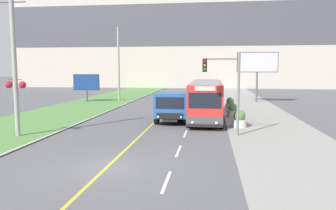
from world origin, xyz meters
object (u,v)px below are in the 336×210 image
object	(u,v)px
utility_pole_far	(119,64)
billboard_large	(257,64)
traffic_light_mast	(227,83)
planter_round_third	(230,104)
city_bus	(206,99)
planter_round_near	(239,119)
planter_round_second	(232,111)
billboard_small	(86,83)
dump_truck	(173,107)
utility_pole_near	(15,65)
car_distant	(188,98)

from	to	relation	value
utility_pole_far	billboard_large	xyz separation A→B (m)	(17.55, -0.48, -0.09)
traffic_light_mast	planter_round_third	world-z (taller)	traffic_light_mast
city_bus	utility_pole_far	size ratio (longest dim) A/B	1.26
planter_round_near	planter_round_second	size ratio (longest dim) A/B	1.05
billboard_small	planter_round_near	xyz separation A→B (m)	(17.60, -16.37, -1.77)
dump_truck	billboard_large	distance (m)	18.39
planter_round_near	planter_round_second	bearing A→B (deg)	91.72
utility_pole_far	planter_round_near	distance (m)	23.53
city_bus	utility_pole_near	size ratio (longest dim) A/B	1.30
city_bus	billboard_small	world-z (taller)	billboard_small
car_distant	traffic_light_mast	bearing A→B (deg)	-78.75
billboard_small	traffic_light_mast	bearing A→B (deg)	-49.39
planter_round_near	traffic_light_mast	bearing A→B (deg)	-109.71
billboard_large	planter_round_third	distance (m)	9.55
city_bus	dump_truck	xyz separation A→B (m)	(-2.53, -2.36, -0.38)
billboard_large	planter_round_second	distance (m)	14.05
billboard_large	planter_round_second	world-z (taller)	billboard_large
utility_pole_far	billboard_small	world-z (taller)	utility_pole_far
city_bus	car_distant	world-z (taller)	city_bus
utility_pole_near	utility_pole_far	size ratio (longest dim) A/B	0.97
car_distant	utility_pole_far	size ratio (longest dim) A/B	0.45
utility_pole_near	traffic_light_mast	xyz separation A→B (m)	(12.82, 1.68, -1.07)
utility_pole_far	planter_round_near	size ratio (longest dim) A/B	7.78
utility_pole_near	car_distant	bearing A→B (deg)	65.03
car_distant	utility_pole_far	bearing A→B (deg)	160.57
car_distant	planter_round_near	world-z (taller)	car_distant
utility_pole_far	planter_round_second	distance (m)	19.70
utility_pole_far	traffic_light_mast	distance (m)	25.05
car_distant	dump_truck	bearing A→B (deg)	-91.23
city_bus	car_distant	bearing A→B (deg)	101.81
traffic_light_mast	dump_truck	bearing A→B (deg)	127.84
car_distant	planter_round_third	world-z (taller)	car_distant
dump_truck	billboard_small	xyz separation A→B (m)	(-12.67, 14.30, 1.17)
planter_round_third	city_bus	bearing A→B (deg)	-112.24
planter_round_near	planter_round_third	size ratio (longest dim) A/B	1.00
planter_round_near	billboard_small	bearing A→B (deg)	137.09
traffic_light_mast	car_distant	bearing A→B (deg)	101.25
billboard_small	planter_round_third	xyz separation A→B (m)	(17.55, -6.21, -1.76)
planter_round_third	dump_truck	bearing A→B (deg)	-121.07
billboard_large	billboard_small	distance (m)	21.37
city_bus	car_distant	size ratio (longest dim) A/B	2.79
traffic_light_mast	billboard_large	xyz separation A→B (m)	(4.63, 20.92, 1.40)
billboard_large	billboard_small	xyz separation A→B (m)	(-21.18, -1.61, -2.34)
dump_truck	traffic_light_mast	xyz separation A→B (m)	(3.88, -5.00, 2.11)
billboard_large	planter_round_near	world-z (taller)	billboard_large
traffic_light_mast	billboard_large	distance (m)	21.47
dump_truck	planter_round_third	world-z (taller)	dump_truck
city_bus	traffic_light_mast	xyz separation A→B (m)	(1.35, -7.35, 1.73)
dump_truck	utility_pole_far	world-z (taller)	utility_pole_far
planter_round_second	billboard_large	bearing A→B (deg)	73.88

